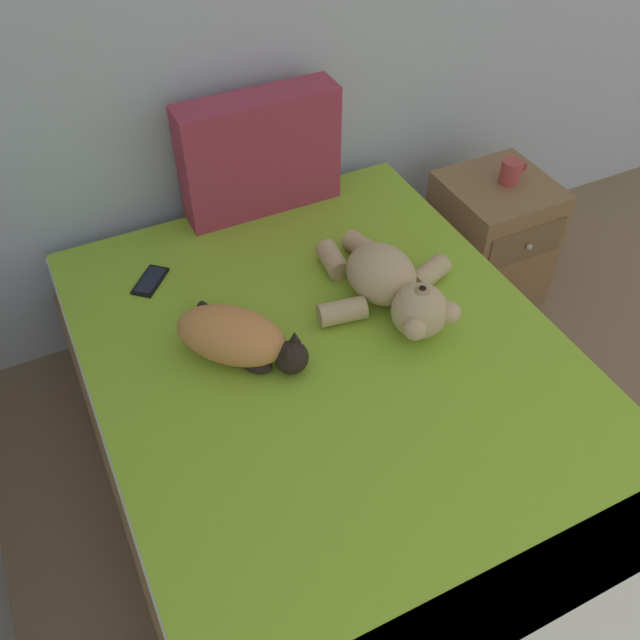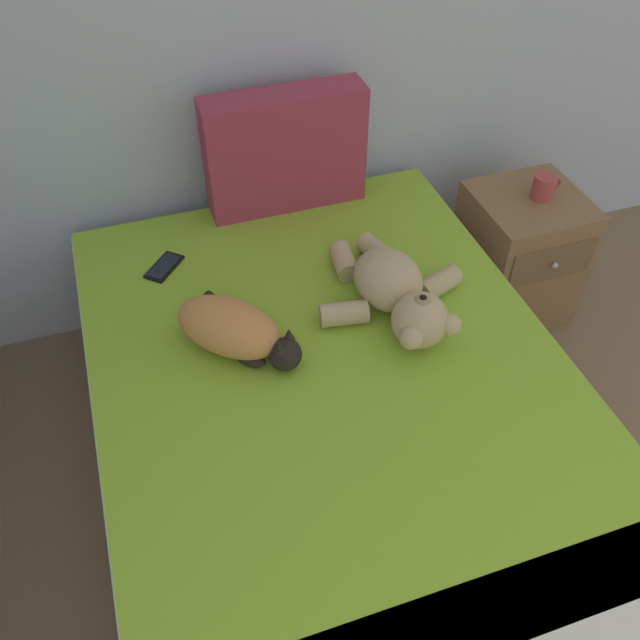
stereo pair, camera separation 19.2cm
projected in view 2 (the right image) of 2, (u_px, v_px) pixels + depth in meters
The scene contains 7 objects.
bed at pixel (335, 434), 2.16m from camera, with size 1.42×1.96×0.55m.
patterned_cushion at pixel (285, 151), 2.42m from camera, with size 0.58×0.14×0.44m.
cat at pixel (235, 330), 2.00m from camera, with size 0.37×0.42×0.15m.
teddy_bear at pixel (397, 292), 2.10m from camera, with size 0.50×0.57×0.19m.
cell_phone at pixel (164, 267), 2.30m from camera, with size 0.15×0.16×0.01m.
nightstand at pixel (518, 255), 2.79m from camera, with size 0.41×0.44×0.55m.
mug at pixel (543, 187), 2.57m from camera, with size 0.12×0.08×0.09m.
Camera 2 is at (0.65, 2.10, 2.05)m, focal length 38.00 mm.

